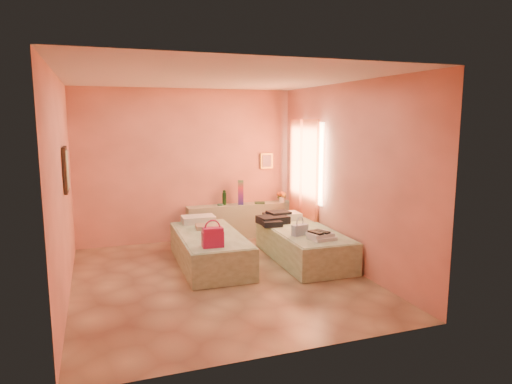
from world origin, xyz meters
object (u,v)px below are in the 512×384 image
Objects in this scene: bed_right at (303,245)px; green_book at (260,203)px; blue_handbag at (300,230)px; towel_stack at (322,236)px; magenta_handbag at (213,237)px; bed_left at (210,249)px; flower_vase at (282,196)px; water_bottle at (224,198)px; headboard_ledge at (241,221)px.

green_book is at bearing 96.82° from bed_right.
blue_handbag is 0.39m from towel_stack.
magenta_handbag is at bearing 171.25° from blue_handbag.
flower_vase is (1.78, 1.37, 0.53)m from bed_left.
bed_right is 6.82× the size of magenta_handbag.
headboard_ledge is at bearing -4.58° from water_bottle.
flower_vase is at bearing 82.45° from towel_stack.
blue_handbag reaches higher than bed_left.
water_bottle is 2.33m from magenta_handbag.
water_bottle is at bearing 174.90° from flower_vase.
towel_stack is (-0.30, -2.25, -0.23)m from flower_vase.
magenta_handbag is at bearing -107.49° from green_book.
towel_stack is at bearing -70.48° from water_bottle.
water_bottle reaches higher than blue_handbag.
magenta_handbag reaches higher than bed_right.
bed_right is at bearing -100.34° from flower_vase.
towel_stack reaches higher than bed_left.
headboard_ledge reaches higher than bed_right.
flower_vase reaches higher than bed_right.
headboard_ledge is 1.02× the size of bed_left.
flower_vase is (0.30, 1.62, 0.53)m from bed_right.
flower_vase is 0.87× the size of magenta_handbag.
water_bottle is 1.05× the size of flower_vase.
flower_vase is at bearing 80.93° from bed_right.
green_book is at bearing -10.32° from headboard_ledge.
towel_stack is at bearing -2.49° from magenta_handbag.
headboard_ledge is 1.74m from bed_left.
magenta_handbag is at bearing -116.73° from headboard_ledge.
headboard_ledge is at bearing 66.23° from magenta_handbag.
green_book is 2.56m from magenta_handbag.
bed_right is 5.71× the size of towel_stack.
green_book is (0.37, -0.07, 0.34)m from headboard_ledge.
flower_vase is at bearing 38.82° from bed_left.
flower_vase is (1.13, -0.10, -0.01)m from water_bottle.
magenta_handbag reaches higher than towel_stack.
green_book is at bearing 178.80° from flower_vase.
towel_stack is at bearing -68.74° from green_book.
bed_left is 7.51× the size of water_bottle.
green_book reaches higher than bed_right.
headboard_ledge reaches higher than bed_left.
bed_right is 1.73m from magenta_handbag.
magenta_handbag is (-0.78, -2.19, -0.15)m from water_bottle.
water_bottle is at bearing -170.45° from green_book.
water_bottle reaches higher than bed_right.
water_bottle is 1.04× the size of blue_handbag.
bed_right is at bearing 89.87° from towel_stack.
green_book is at bearing 58.20° from magenta_handbag.
flower_vase is 0.99× the size of blue_handbag.
water_bottle is (-0.31, 0.02, 0.46)m from headboard_ledge.
towel_stack is at bearing -29.29° from bed_left.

